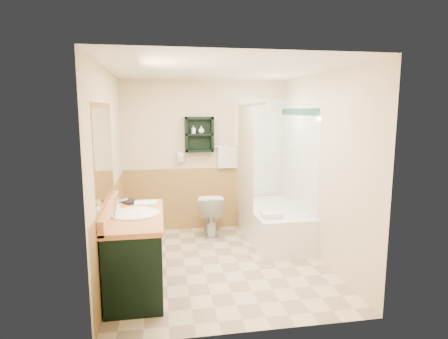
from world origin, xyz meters
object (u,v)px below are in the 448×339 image
(vanity_book, at_px, (123,194))
(vanity, at_px, (136,252))
(wall_shelf, at_px, (199,134))
(soap_bottle_a, at_px, (194,132))
(toilet, at_px, (211,215))
(soap_bottle_b, at_px, (201,130))
(bathtub, at_px, (274,224))
(hair_dryer, at_px, (180,157))

(vanity_book, bearing_deg, vanity, -100.60)
(wall_shelf, xyz_separation_m, soap_bottle_a, (-0.09, -0.01, 0.04))
(toilet, distance_m, soap_bottle_b, 1.32)
(wall_shelf, bearing_deg, soap_bottle_a, -176.78)
(wall_shelf, height_order, vanity, wall_shelf)
(bathtub, xyz_separation_m, soap_bottle_b, (-0.99, 0.70, 1.36))
(wall_shelf, bearing_deg, vanity, -115.31)
(wall_shelf, distance_m, vanity_book, 1.86)
(hair_dryer, height_order, toilet, hair_dryer)
(bathtub, height_order, vanity_book, vanity_book)
(soap_bottle_a, bearing_deg, vanity_book, -124.81)
(soap_bottle_a, height_order, soap_bottle_b, soap_bottle_b)
(bathtub, distance_m, toilet, 0.99)
(vanity_book, xyz_separation_m, soap_bottle_a, (0.97, 1.40, 0.65))
(soap_bottle_a, bearing_deg, toilet, -53.59)
(wall_shelf, height_order, hair_dryer, wall_shelf)
(wall_shelf, relative_size, soap_bottle_a, 4.37)
(wall_shelf, distance_m, soap_bottle_a, 0.10)
(hair_dryer, height_order, vanity, hair_dryer)
(hair_dryer, relative_size, vanity, 0.18)
(wall_shelf, bearing_deg, toilet, -66.68)
(wall_shelf, relative_size, hair_dryer, 2.29)
(toilet, height_order, vanity_book, vanity_book)
(vanity, relative_size, bathtub, 0.88)
(vanity, xyz_separation_m, toilet, (1.03, 1.59, -0.09))
(vanity, bearing_deg, hair_dryer, 72.76)
(bathtub, bearing_deg, wall_shelf, 145.37)
(toilet, height_order, soap_bottle_a, soap_bottle_a)
(vanity_book, distance_m, soap_bottle_b, 1.89)
(wall_shelf, bearing_deg, soap_bottle_b, -8.83)
(vanity, relative_size, soap_bottle_b, 11.10)
(hair_dryer, height_order, soap_bottle_a, soap_bottle_a)
(wall_shelf, height_order, toilet, wall_shelf)
(vanity, bearing_deg, soap_bottle_a, 66.87)
(vanity_book, height_order, soap_bottle_b, soap_bottle_b)
(toilet, xyz_separation_m, vanity_book, (-1.19, -1.10, 0.61))
(wall_shelf, height_order, vanity_book, wall_shelf)
(toilet, distance_m, vanity_book, 1.73)
(wall_shelf, xyz_separation_m, vanity, (-0.89, -1.89, -1.13))
(vanity, distance_m, toilet, 1.89)
(soap_bottle_a, bearing_deg, hair_dryer, 171.92)
(wall_shelf, relative_size, toilet, 0.81)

